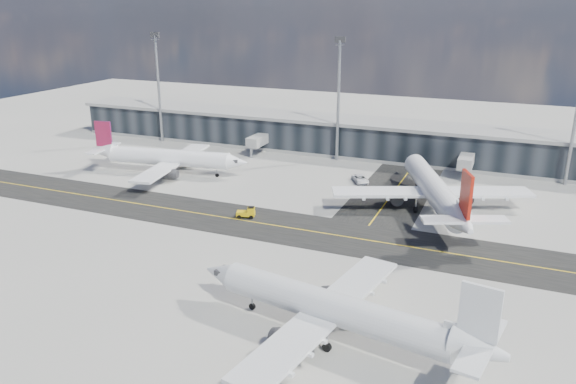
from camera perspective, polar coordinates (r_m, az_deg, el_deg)
name	(u,v)px	position (r m, az deg, el deg)	size (l,w,h in m)	color
ground	(248,231)	(93.93, -4.08, -3.98)	(300.00, 300.00, 0.00)	gray
taxiway_lanes	(294,213)	(101.50, 0.60, -2.15)	(180.00, 63.00, 0.03)	black
terminal_concourse	(346,137)	(141.56, 5.89, 5.53)	(152.00, 19.80, 8.80)	black
floodlight_masts	(339,95)	(132.86, 5.15, 9.75)	(102.50, 0.70, 28.90)	gray
airliner_af	(167,158)	(126.92, -12.20, 3.44)	(37.12, 31.78, 11.00)	white
airliner_redtail	(434,190)	(104.16, 14.64, 0.21)	(35.48, 41.03, 12.67)	white
airliner_near	(337,310)	(64.17, 4.96, -11.83)	(37.22, 31.89, 11.05)	silver
baggage_tug	(247,212)	(99.22, -4.14, -2.09)	(3.51, 2.44, 2.01)	gold
service_van	(360,179)	(119.38, 7.36, 1.32)	(2.61, 5.66, 1.57)	white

